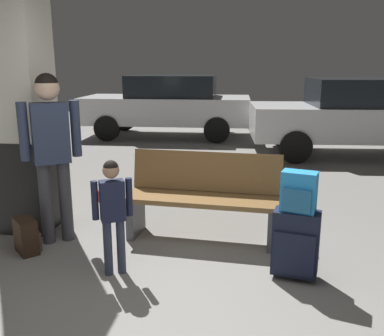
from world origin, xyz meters
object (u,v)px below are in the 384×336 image
(backpack_bright, at_px, (299,192))
(adult, at_px, (51,141))
(structural_pillar, at_px, (19,85))
(suitcase, at_px, (296,243))
(child, at_px, (112,205))
(backpack_dark_floor, at_px, (27,236))
(parked_car_near, at_px, (358,115))
(parked_car_far, at_px, (168,104))
(bench, at_px, (203,197))

(backpack_bright, bearing_deg, adult, 168.99)
(structural_pillar, relative_size, suitcase, 5.24)
(suitcase, height_order, child, child)
(suitcase, relative_size, backpack_bright, 1.78)
(backpack_dark_floor, bearing_deg, parked_car_near, 51.35)
(structural_pillar, height_order, parked_car_far, structural_pillar)
(structural_pillar, bearing_deg, backpack_dark_floor, -64.84)
(child, bearing_deg, adult, 143.58)
(parked_car_far, bearing_deg, suitcase, -70.34)
(structural_pillar, bearing_deg, adult, -35.69)
(suitcase, height_order, backpack_bright, backpack_bright)
(structural_pillar, bearing_deg, parked_car_far, 87.12)
(suitcase, xyz_separation_m, child, (-1.55, -0.14, 0.31))
(structural_pillar, height_order, backpack_bright, structural_pillar)
(backpack_dark_floor, height_order, parked_car_far, parked_car_far)
(adult, relative_size, backpack_dark_floor, 5.03)
(backpack_bright, height_order, child, child)
(adult, xyz_separation_m, parked_car_near, (4.01, 4.92, -0.25))
(backpack_bright, bearing_deg, parked_car_far, 109.66)
(parked_car_far, bearing_deg, parked_car_near, -21.78)
(bench, height_order, adult, adult)
(parked_car_near, bearing_deg, suitcase, -107.13)
(backpack_dark_floor, bearing_deg, structural_pillar, 115.16)
(backpack_dark_floor, relative_size, parked_car_far, 0.08)
(suitcase, relative_size, parked_car_far, 0.14)
(backpack_bright, bearing_deg, backpack_dark_floor, 176.64)
(structural_pillar, distance_m, parked_car_far, 6.30)
(bench, bearing_deg, structural_pillar, 179.29)
(bench, relative_size, backpack_bright, 4.80)
(adult, bearing_deg, suitcase, -11.00)
(suitcase, xyz_separation_m, parked_car_far, (-2.52, 7.05, 0.48))
(child, xyz_separation_m, backpack_dark_floor, (-0.98, 0.29, -0.46))
(bench, bearing_deg, backpack_dark_floor, -159.05)
(adult, bearing_deg, backpack_bright, -11.01)
(bench, distance_m, suitcase, 1.18)
(child, xyz_separation_m, parked_car_near, (3.20, 5.51, 0.18))
(child, relative_size, parked_car_far, 0.24)
(suitcase, bearing_deg, child, -174.90)
(backpack_bright, height_order, backpack_dark_floor, backpack_bright)
(structural_pillar, bearing_deg, backpack_bright, -15.82)
(backpack_bright, xyz_separation_m, parked_car_far, (-2.52, 7.05, 0.03))
(structural_pillar, height_order, adult, structural_pillar)
(backpack_bright, height_order, parked_car_near, parked_car_near)
(suitcase, xyz_separation_m, adult, (-2.35, 0.46, 0.73))
(parked_car_far, bearing_deg, bench, -75.36)
(child, xyz_separation_m, parked_car_far, (-0.97, 7.18, 0.18))
(structural_pillar, relative_size, backpack_dark_floor, 9.31)
(suitcase, bearing_deg, backpack_dark_floor, 176.65)
(bench, relative_size, adult, 0.95)
(bench, height_order, parked_car_near, parked_car_near)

